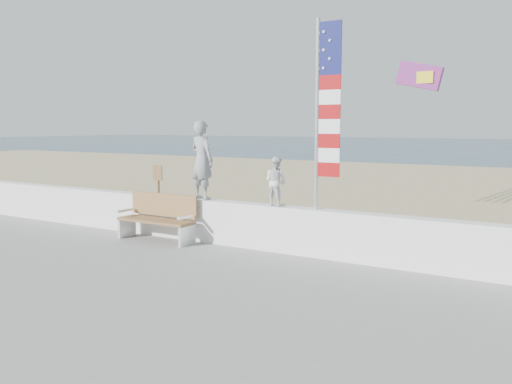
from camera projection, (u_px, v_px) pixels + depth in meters
The scene contains 9 objects.
ground at pixel (192, 279), 9.36m from camera, with size 220.00×220.00×0.00m, color #2A4355.
sand at pixel (370, 209), 16.98m from camera, with size 90.00×40.00×0.08m, color tan.
seawall at pixel (253, 226), 10.98m from camera, with size 30.00×0.35×0.90m, color white.
adult at pixel (202, 160), 11.48m from camera, with size 0.61×0.40×1.67m, color gray.
child at pixel (276, 181), 10.59m from camera, with size 0.47×0.36×0.96m, color white.
bench at pixel (159, 217), 11.68m from camera, with size 1.80×0.57×1.00m.
flag at pixel (323, 106), 9.90m from camera, with size 0.50×0.08×3.50m.
parafoil_kite at pixel (421, 76), 12.25m from camera, with size 1.05×0.35×0.71m.
sign at pixel (158, 186), 15.22m from camera, with size 0.32×0.07×1.46m.
Camera 1 is at (5.68, -7.20, 2.65)m, focal length 38.00 mm.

